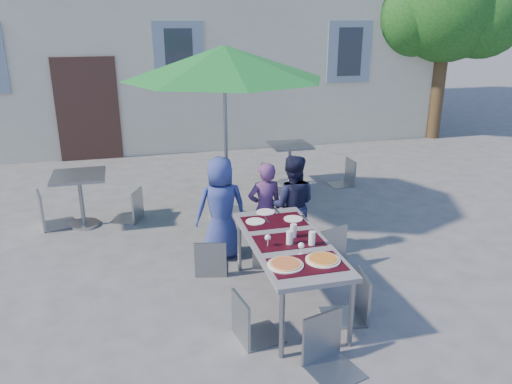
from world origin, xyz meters
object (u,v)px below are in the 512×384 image
object	(u,v)px
cafe_table_1	(290,156)
bg_chair_l_0	(46,188)
child_2	(292,205)
chair_3	(250,291)
chair_0	(210,236)
chair_1	(268,229)
bg_chair_r_0	(130,187)
dining_table	(289,246)
chair_4	(355,270)
patio_umbrella	(224,63)
bg_chair_r_1	(346,157)
chair_5	(330,313)
child_0	(221,208)
pizza_near_left	(285,264)
cafe_table_0	(80,190)
chair_2	(327,221)
child_1	(265,209)
pizza_near_right	(323,259)
bg_chair_l_1	(271,162)

from	to	relation	value
cafe_table_1	bg_chair_l_0	bearing A→B (deg)	-165.74
child_2	chair_3	xyz separation A→B (m)	(-0.98, -1.72, -0.13)
chair_0	chair_1	xyz separation A→B (m)	(0.73, 0.02, 0.01)
bg_chair_r_0	bg_chair_l_0	bearing A→B (deg)	177.38
dining_table	chair_4	world-z (taller)	chair_4
patio_umbrella	cafe_table_1	distance (m)	2.68
bg_chair_r_1	chair_5	bearing A→B (deg)	-115.79
chair_4	bg_chair_l_0	world-z (taller)	bg_chair_l_0
child_0	patio_umbrella	distance (m)	2.17
child_0	chair_0	distance (m)	0.53
pizza_near_left	cafe_table_0	size ratio (longest dim) A/B	0.43
chair_1	chair_3	world-z (taller)	chair_3
dining_table	chair_2	bearing A→B (deg)	44.47
cafe_table_0	cafe_table_1	size ratio (longest dim) A/B	1.06
patio_umbrella	bg_chair_r_1	world-z (taller)	patio_umbrella
child_1	chair_5	world-z (taller)	child_1
child_1	bg_chair_l_0	bearing A→B (deg)	-32.66
chair_1	chair_3	bearing A→B (deg)	-112.29
child_0	cafe_table_0	bearing A→B (deg)	-41.69
chair_2	bg_chair_r_1	bearing A→B (deg)	61.60
pizza_near_left	cafe_table_1	size ratio (longest dim) A/B	0.45
dining_table	bg_chair_l_0	world-z (taller)	bg_chair_l_0
child_2	cafe_table_1	size ratio (longest dim) A/B	1.75
child_1	chair_5	bearing A→B (deg)	86.19
dining_table	child_2	xyz separation A→B (m)	(0.43, 1.19, -0.03)
pizza_near_left	bg_chair_r_1	world-z (taller)	bg_chair_r_1
chair_1	patio_umbrella	world-z (taller)	patio_umbrella
chair_4	pizza_near_right	bearing A→B (deg)	-167.44
bg_chair_r_1	child_0	bearing A→B (deg)	-140.25
bg_chair_l_0	bg_chair_r_0	size ratio (longest dim) A/B	1.12
pizza_near_right	bg_chair_l_0	xyz separation A→B (m)	(-2.95, 3.45, -0.15)
child_1	bg_chair_r_0	xyz separation A→B (m)	(-1.67, 1.63, -0.08)
bg_chair_l_0	chair_2	bearing A→B (deg)	-32.11
dining_table	cafe_table_0	size ratio (longest dim) A/B	2.29
child_1	chair_3	size ratio (longest dim) A/B	1.36
chair_2	cafe_table_1	bearing A→B (deg)	79.74
bg_chair_r_0	chair_1	bearing A→B (deg)	-50.84
chair_3	bg_chair_l_0	distance (m)	4.11
chair_0	chair_4	size ratio (longest dim) A/B	0.91
chair_2	chair_4	world-z (taller)	chair_2
child_2	cafe_table_0	distance (m)	3.18
chair_2	cafe_table_0	distance (m)	3.69
chair_1	chair_2	bearing A→B (deg)	-13.33
chair_4	bg_chair_l_1	bearing A→B (deg)	86.00
pizza_near_right	pizza_near_left	bearing A→B (deg)	-179.28
chair_1	chair_5	bearing A→B (deg)	-90.13
child_2	bg_chair_r_0	distance (m)	2.63
child_0	cafe_table_1	bearing A→B (deg)	-126.12
chair_3	bg_chair_r_0	distance (m)	3.56
chair_5	bg_chair_l_0	size ratio (longest dim) A/B	0.91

